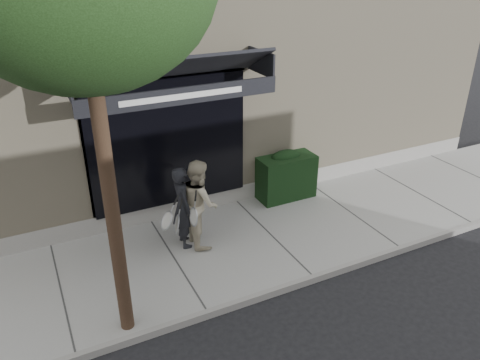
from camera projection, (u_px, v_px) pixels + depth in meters
ground at (269, 238)px, 9.45m from camera, size 80.00×80.00×0.00m
sidewalk at (269, 236)px, 9.42m from camera, size 20.00×3.00×0.12m
curb at (313, 279)px, 8.17m from camera, size 20.00×0.10×0.14m
building_facade at (179, 57)px, 12.24m from camera, size 14.30×8.04×5.64m
hedge at (285, 175)px, 10.60m from camera, size 1.30×0.70×1.14m
pedestrian_front at (183, 207)px, 8.71m from camera, size 0.72×0.75×1.61m
pedestrian_back at (199, 203)px, 8.77m from camera, size 0.69×0.93×1.71m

